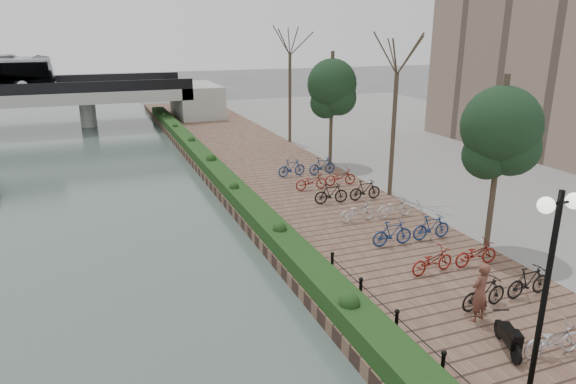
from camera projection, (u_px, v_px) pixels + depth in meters
promenade at (305, 199)px, 26.09m from camera, size 8.00×75.00×0.50m
inland_pavement at (545, 170)px, 31.56m from camera, size 24.00×75.00×0.50m
hedge at (228, 183)px, 26.99m from camera, size 1.10×56.00×0.60m
lamppost at (550, 261)px, 9.95m from camera, size 1.02×0.32×5.10m
motorcycle at (508, 335)px, 13.21m from camera, size 0.92×1.44×0.86m
pedestrian at (480, 292)px, 14.47m from camera, size 0.74×0.59×1.77m
bicycle_parking at (394, 220)px, 21.16m from camera, size 2.40×19.89×1.00m
street_trees at (435, 146)px, 22.14m from camera, size 3.20×37.12×6.80m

